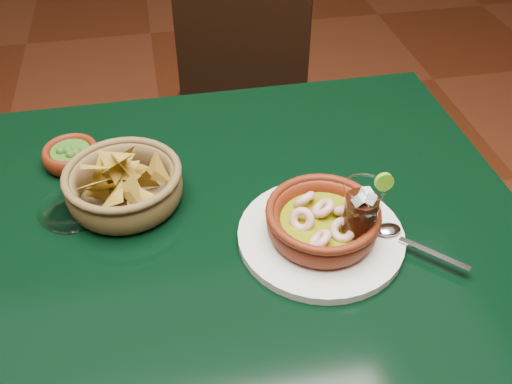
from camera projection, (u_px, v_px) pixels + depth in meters
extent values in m
cube|color=black|center=(173.00, 230.00, 0.97)|extent=(1.20, 0.80, 0.04)
cylinder|color=black|center=(375.00, 215.00, 1.54)|extent=(0.06, 0.06, 0.71)
cube|color=black|center=(230.00, 138.00, 1.66)|extent=(0.54, 0.54, 0.04)
cylinder|color=black|center=(161.00, 227.00, 1.70)|extent=(0.04, 0.04, 0.45)
cylinder|color=black|center=(279.00, 243.00, 1.65)|extent=(0.04, 0.04, 0.45)
cylinder|color=black|center=(193.00, 156.00, 1.96)|extent=(0.04, 0.04, 0.45)
cylinder|color=black|center=(295.00, 168.00, 1.91)|extent=(0.04, 0.04, 0.45)
cube|color=black|center=(242.00, 34.00, 1.64)|extent=(0.38, 0.17, 0.44)
cylinder|color=silver|center=(321.00, 236.00, 0.92)|extent=(0.27, 0.27, 0.01)
cylinder|color=#531909|center=(321.00, 231.00, 0.91)|extent=(0.16, 0.16, 0.01)
torus|color=#531909|center=(322.00, 222.00, 0.90)|extent=(0.20, 0.20, 0.04)
torus|color=#531909|center=(323.00, 212.00, 0.88)|extent=(0.18, 0.18, 0.01)
cylinder|color=#6B7009|center=(322.00, 221.00, 0.90)|extent=(0.14, 0.14, 0.01)
torus|color=beige|center=(346.00, 210.00, 0.90)|extent=(0.05, 0.05, 0.04)
torus|color=beige|center=(323.00, 208.00, 0.90)|extent=(0.05, 0.06, 0.04)
torus|color=beige|center=(304.00, 200.00, 0.92)|extent=(0.06, 0.05, 0.05)
torus|color=beige|center=(302.00, 220.00, 0.88)|extent=(0.04, 0.05, 0.05)
torus|color=beige|center=(320.00, 240.00, 0.85)|extent=(0.05, 0.06, 0.05)
torus|color=beige|center=(343.00, 230.00, 0.86)|extent=(0.05, 0.05, 0.05)
cube|color=silver|center=(434.00, 254.00, 0.88)|extent=(0.09, 0.09, 0.00)
ellipsoid|color=silver|center=(388.00, 229.00, 0.91)|extent=(0.04, 0.03, 0.01)
cylinder|color=brown|center=(127.00, 199.00, 0.99)|extent=(0.17, 0.17, 0.01)
torus|color=brown|center=(125.00, 187.00, 0.97)|extent=(0.23, 0.23, 0.06)
torus|color=brown|center=(122.00, 173.00, 0.95)|extent=(0.20, 0.20, 0.01)
cone|color=#A47F24|center=(116.00, 163.00, 0.94)|extent=(0.10, 0.07, 0.08)
cone|color=#A47F24|center=(119.00, 161.00, 0.94)|extent=(0.05, 0.10, 0.10)
cone|color=#A47F24|center=(120.00, 178.00, 0.95)|extent=(0.08, 0.07, 0.09)
cone|color=#A47F24|center=(106.00, 188.00, 0.95)|extent=(0.10, 0.06, 0.09)
cone|color=#A47F24|center=(92.00, 166.00, 0.93)|extent=(0.09, 0.09, 0.04)
cone|color=#A47F24|center=(111.00, 171.00, 0.97)|extent=(0.06, 0.07, 0.07)
cone|color=#A47F24|center=(129.00, 171.00, 0.97)|extent=(0.10, 0.05, 0.09)
cone|color=#A47F24|center=(130.00, 191.00, 0.92)|extent=(0.08, 0.07, 0.08)
cone|color=#A47F24|center=(121.00, 179.00, 0.96)|extent=(0.09, 0.06, 0.09)
cone|color=#A47F24|center=(114.00, 196.00, 0.92)|extent=(0.08, 0.10, 0.07)
cone|color=#A47F24|center=(123.00, 159.00, 0.99)|extent=(0.06, 0.09, 0.10)
cone|color=#A47F24|center=(101.00, 191.00, 0.96)|extent=(0.08, 0.04, 0.08)
cone|color=#A47F24|center=(122.00, 172.00, 0.95)|extent=(0.09, 0.08, 0.06)
cone|color=#A47F24|center=(125.00, 181.00, 0.97)|extent=(0.08, 0.09, 0.06)
cone|color=#A47F24|center=(118.00, 163.00, 0.93)|extent=(0.10, 0.08, 0.07)
cone|color=#A47F24|center=(119.00, 181.00, 0.98)|extent=(0.06, 0.10, 0.09)
cone|color=#A47F24|center=(144.00, 181.00, 0.99)|extent=(0.09, 0.04, 0.08)
cone|color=#A47F24|center=(106.00, 175.00, 0.99)|extent=(0.06, 0.08, 0.09)
cone|color=#A47F24|center=(121.00, 176.00, 0.96)|extent=(0.10, 0.09, 0.05)
cone|color=#A47F24|center=(110.00, 189.00, 0.97)|extent=(0.06, 0.09, 0.10)
cone|color=#A47F24|center=(156.00, 171.00, 0.97)|extent=(0.06, 0.08, 0.09)
cone|color=#A47F24|center=(106.00, 171.00, 0.96)|extent=(0.08, 0.05, 0.07)
cone|color=#A47F24|center=(138.00, 198.00, 0.94)|extent=(0.10, 0.09, 0.04)
cone|color=#A47F24|center=(91.00, 184.00, 0.92)|extent=(0.10, 0.08, 0.07)
cylinder|color=#531909|center=(73.00, 162.00, 1.07)|extent=(0.09, 0.09, 0.01)
torus|color=#531909|center=(71.00, 155.00, 1.06)|extent=(0.12, 0.12, 0.04)
cylinder|color=#1E480F|center=(70.00, 152.00, 1.06)|extent=(0.07, 0.07, 0.01)
sphere|color=#1E480F|center=(76.00, 153.00, 1.05)|extent=(0.02, 0.02, 0.02)
sphere|color=#1E480F|center=(71.00, 155.00, 1.04)|extent=(0.02, 0.02, 0.02)
sphere|color=#1E480F|center=(68.00, 151.00, 1.05)|extent=(0.02, 0.02, 0.02)
sphere|color=#1E480F|center=(61.00, 151.00, 1.05)|extent=(0.02, 0.02, 0.02)
sphere|color=#1E480F|center=(76.00, 151.00, 1.05)|extent=(0.02, 0.02, 0.02)
cylinder|color=white|center=(355.00, 247.00, 0.91)|extent=(0.06, 0.06, 0.01)
torus|color=white|center=(360.00, 219.00, 0.87)|extent=(0.13, 0.13, 0.07)
cylinder|color=black|center=(359.00, 224.00, 0.87)|extent=(0.05, 0.05, 0.10)
cube|color=silver|center=(366.00, 200.00, 0.84)|extent=(0.02, 0.02, 0.02)
cube|color=silver|center=(370.00, 198.00, 0.83)|extent=(0.02, 0.02, 0.02)
cube|color=silver|center=(359.00, 200.00, 0.83)|extent=(0.02, 0.02, 0.02)
cube|color=silver|center=(356.00, 204.00, 0.85)|extent=(0.03, 0.02, 0.02)
cube|color=silver|center=(366.00, 194.00, 0.84)|extent=(0.02, 0.02, 0.02)
cube|color=silver|center=(367.00, 206.00, 0.84)|extent=(0.02, 0.02, 0.02)
torus|color=white|center=(365.00, 188.00, 0.83)|extent=(0.06, 0.06, 0.00)
cylinder|color=#62A51A|center=(384.00, 182.00, 0.83)|extent=(0.03, 0.01, 0.03)
cylinder|color=white|center=(71.00, 215.00, 0.96)|extent=(0.09, 0.09, 0.01)
torus|color=white|center=(70.00, 211.00, 0.96)|extent=(0.11, 0.11, 0.03)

